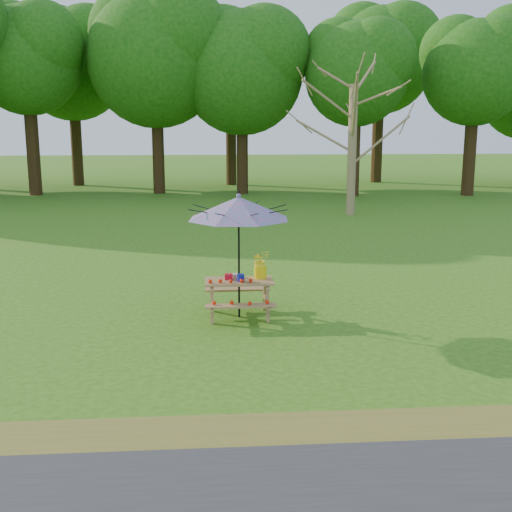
{
  "coord_description": "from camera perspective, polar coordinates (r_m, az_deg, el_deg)",
  "views": [
    {
      "loc": [
        2.86,
        -9.25,
        3.39
      ],
      "look_at": [
        3.69,
        1.69,
        1.1
      ],
      "focal_mm": 45.0,
      "sensor_mm": 36.0,
      "label": 1
    }
  ],
  "objects": [
    {
      "name": "patio_umbrella",
      "position": [
        11.05,
        -1.56,
        4.28
      ],
      "size": [
        2.27,
        2.27,
        2.25
      ],
      "color": "black",
      "rests_on": "ground"
    },
    {
      "name": "produce_bins",
      "position": [
        11.3,
        -1.82,
        -1.87
      ],
      "size": [
        0.34,
        0.43,
        0.13
      ],
      "color": "red",
      "rests_on": "picnic_table"
    },
    {
      "name": "picnic_table",
      "position": [
        11.38,
        -1.51,
        -3.84
      ],
      "size": [
        1.2,
        1.32,
        0.67
      ],
      "color": "#A66D4B",
      "rests_on": "ground"
    },
    {
      "name": "flower_bucket",
      "position": [
        11.38,
        0.39,
        -0.65
      ],
      "size": [
        0.38,
        0.35,
        0.5
      ],
      "color": "yellow",
      "rests_on": "picnic_table"
    },
    {
      "name": "ground",
      "position": [
        10.26,
        -20.49,
        -8.29
      ],
      "size": [
        120.0,
        120.0,
        0.0
      ],
      "primitive_type": "plane",
      "color": "#316713",
      "rests_on": "ground"
    },
    {
      "name": "treeline",
      "position": [
        31.72,
        -10.08,
        19.98
      ],
      "size": [
        60.0,
        12.0,
        16.0
      ],
      "primitive_type": null,
      "color": "#14550E",
      "rests_on": "ground"
    },
    {
      "name": "tomatoes_row",
      "position": [
        11.1,
        -2.25,
        -2.22
      ],
      "size": [
        0.77,
        0.13,
        0.07
      ],
      "primitive_type": null,
      "color": "red",
      "rests_on": "picnic_table"
    },
    {
      "name": "bare_tree",
      "position": [
        24.32,
        8.86,
        19.42
      ],
      "size": [
        5.78,
        5.78,
        10.99
      ],
      "color": "olive",
      "rests_on": "ground"
    }
  ]
}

